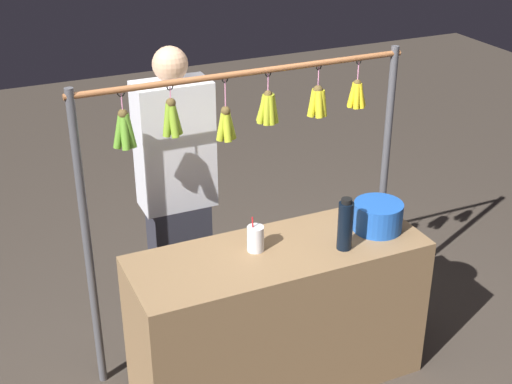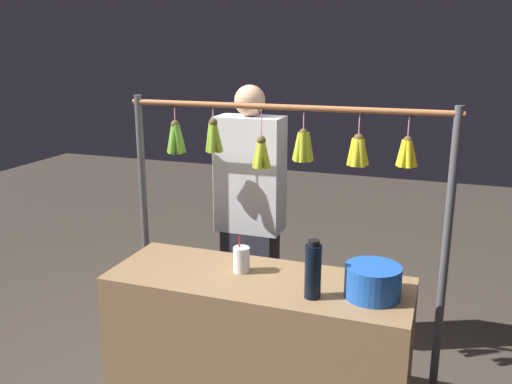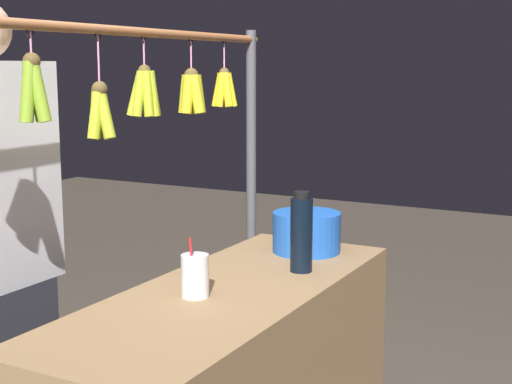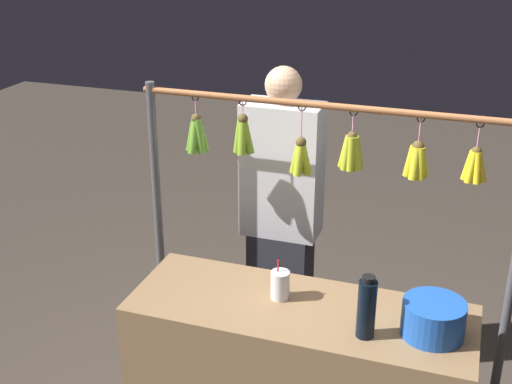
% 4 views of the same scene
% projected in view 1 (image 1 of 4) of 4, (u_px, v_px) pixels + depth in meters
% --- Properties ---
extents(ground_plane, '(12.00, 12.00, 0.00)m').
position_uv_depth(ground_plane, '(277.00, 378.00, 4.05)').
color(ground_plane, '#433A31').
extents(market_counter, '(1.55, 0.56, 0.84)m').
position_uv_depth(market_counter, '(278.00, 317.00, 3.86)').
color(market_counter, olive).
rests_on(market_counter, ground).
extents(display_rack, '(1.84, 0.13, 1.70)m').
position_uv_depth(display_rack, '(246.00, 152.00, 3.82)').
color(display_rack, '#4C4C51').
rests_on(display_rack, ground).
extents(water_bottle, '(0.08, 0.08, 0.28)m').
position_uv_depth(water_bottle, '(345.00, 225.00, 3.64)').
color(water_bottle, black).
rests_on(water_bottle, market_counter).
extents(blue_bucket, '(0.26, 0.26, 0.16)m').
position_uv_depth(blue_bucket, '(378.00, 216.00, 3.84)').
color(blue_bucket, blue).
rests_on(blue_bucket, market_counter).
extents(drink_cup, '(0.09, 0.09, 0.19)m').
position_uv_depth(drink_cup, '(255.00, 239.00, 3.65)').
color(drink_cup, silver).
rests_on(drink_cup, market_counter).
extents(vendor_person, '(0.42, 0.23, 1.76)m').
position_uv_depth(vendor_person, '(177.00, 199.00, 4.13)').
color(vendor_person, '#2D2D38').
rests_on(vendor_person, ground).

